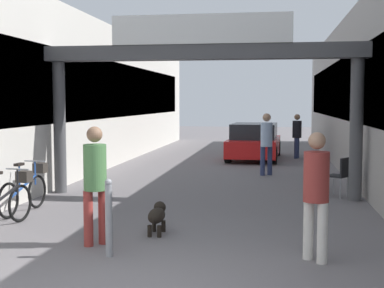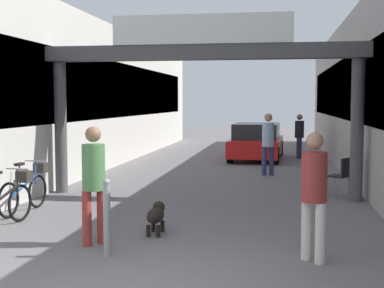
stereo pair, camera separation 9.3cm
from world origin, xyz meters
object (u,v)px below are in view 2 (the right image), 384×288
pedestrian_carrying_crate (268,140)px  bicycle_black_second (6,201)px  pedestrian_elderly_walking (299,133)px  cafe_chair_red_farther (315,167)px  dog_on_leash (156,215)px  cafe_chair_black_nearer (342,173)px  parked_car_red (257,142)px  pedestrian_companion (314,188)px  pedestrian_with_dog (94,177)px  bicycle_blue_third (27,189)px  bollard_post_metal (107,217)px

pedestrian_carrying_crate → bicycle_black_second: pedestrian_carrying_crate is taller
pedestrian_elderly_walking → cafe_chair_red_farther: (0.11, -7.07, -0.41)m
dog_on_leash → cafe_chair_red_farther: (2.83, 5.00, 0.24)m
cafe_chair_black_nearer → parked_car_red: 7.95m
parked_car_red → pedestrian_carrying_crate: bearing=-83.4°
pedestrian_carrying_crate → pedestrian_elderly_walking: pedestrian_carrying_crate is taller
bicycle_black_second → cafe_chair_red_farther: bearing=42.1°
pedestrian_companion → parked_car_red: (-1.27, 12.67, -0.35)m
dog_on_leash → parked_car_red: 11.58m
pedestrian_carrying_crate → parked_car_red: pedestrian_carrying_crate is taller
pedestrian_with_dog → cafe_chair_black_nearer: bearing=48.8°
pedestrian_carrying_crate → cafe_chair_black_nearer: pedestrian_carrying_crate is taller
pedestrian_carrying_crate → cafe_chair_red_farther: size_ratio=2.02×
pedestrian_elderly_walking → parked_car_red: 1.69m
pedestrian_with_dog → dog_on_leash: pedestrian_with_dog is taller
dog_on_leash → bicycle_black_second: bicycle_black_second is taller
bicycle_blue_third → cafe_chair_red_farther: bicycle_blue_third is taller
pedestrian_companion → bicycle_blue_third: bearing=155.3°
pedestrian_carrying_crate → pedestrian_elderly_walking: size_ratio=1.08×
pedestrian_with_dog → cafe_chair_red_farther: size_ratio=1.99×
bollard_post_metal → bicycle_black_second: bearing=148.1°
dog_on_leash → cafe_chair_red_farther: bearing=60.5°
pedestrian_elderly_walking → dog_on_leash: 12.39m
pedestrian_elderly_walking → parked_car_red: size_ratio=0.41×
pedestrian_with_dog → cafe_chair_black_nearer: size_ratio=1.99×
pedestrian_elderly_walking → bicycle_blue_third: 12.16m
bicycle_blue_third → bollard_post_metal: 3.63m
bicycle_black_second → parked_car_red: 12.07m
pedestrian_elderly_walking → bicycle_blue_third: bearing=-117.4°
pedestrian_elderly_walking → cafe_chair_black_nearer: bearing=-85.6°
cafe_chair_black_nearer → pedestrian_companion: bearing=-100.5°
pedestrian_with_dog → parked_car_red: 12.48m
dog_on_leash → cafe_chair_red_farther: 5.75m
pedestrian_elderly_walking → dog_on_leash: bearing=-102.7°
pedestrian_elderly_walking → dog_on_leash: size_ratio=2.50×
pedestrian_companion → pedestrian_elderly_walking: pedestrian_companion is taller
dog_on_leash → parked_car_red: size_ratio=0.16×
dog_on_leash → bicycle_black_second: (-2.65, 0.06, 0.13)m
pedestrian_companion → bicycle_black_second: size_ratio=1.04×
dog_on_leash → bollard_post_metal: bearing=-105.8°
bollard_post_metal → cafe_chair_red_farther: (3.21, 6.35, -0.01)m
bollard_post_metal → pedestrian_with_dog: bearing=124.6°
pedestrian_companion → bicycle_black_second: 5.24m
pedestrian_companion → cafe_chair_red_farther: bearing=86.1°
pedestrian_elderly_walking → bicycle_blue_third: (-5.59, -10.79, -0.51)m
pedestrian_companion → cafe_chair_red_farther: pedestrian_companion is taller
pedestrian_with_dog → cafe_chair_black_nearer: 6.24m
bicycle_black_second → pedestrian_elderly_walking: bearing=65.9°
bicycle_blue_third → cafe_chair_red_farther: (5.70, 3.71, 0.10)m
bicycle_blue_third → parked_car_red: (4.02, 10.23, 0.21)m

